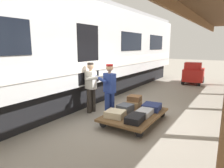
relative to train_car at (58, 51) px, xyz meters
The scene contains 13 objects.
ground_plane 3.91m from the train_car, behind, with size 60.00×60.00×0.00m, color gray.
train_car is the anchor object (origin of this frame).
luggage_cart 3.86m from the train_car, behind, with size 1.39×2.09×0.28m.
suitcase_tan_vintage 3.53m from the train_car, behind, with size 0.44×0.45×0.20m, color tan.
suitcase_cream_canvas 3.60m from the train_car, 165.46° to the left, with size 0.51×0.46×0.18m, color beige.
suitcase_black_hardshell 4.15m from the train_car, 167.84° to the left, with size 0.40×0.62×0.17m, color black.
suitcase_slate_roller 3.51m from the train_car, behind, with size 0.39×0.44×0.22m, color #4C515B.
suitcase_navy_fabric 4.09m from the train_car, behind, with size 0.52×0.55×0.19m, color navy.
suitcase_gray_aluminum 4.08m from the train_car, behind, with size 0.38×0.62×0.16m, color #9EA0A5.
suitcase_brown_leather 3.46m from the train_car, behind, with size 0.40×0.37×0.17m, color brown.
porter_in_overalls 2.79m from the train_car, behind, with size 0.73×0.54×1.70m.
porter_by_door 2.10m from the train_car, behind, with size 0.69×0.47×1.70m.
baggage_tug 8.18m from the train_car, 116.71° to the right, with size 1.26×1.80×1.30m.
Camera 1 is at (-2.55, 5.29, 2.25)m, focal length 31.62 mm.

